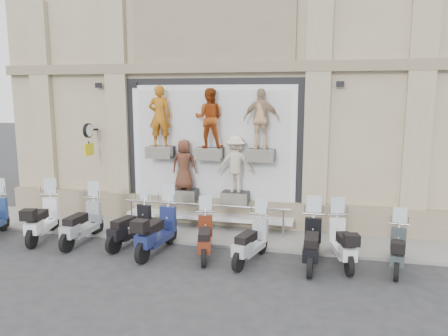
{
  "coord_description": "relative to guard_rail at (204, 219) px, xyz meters",
  "views": [
    {
      "loc": [
        3.43,
        -9.86,
        4.06
      ],
      "look_at": [
        0.62,
        1.9,
        2.02
      ],
      "focal_mm": 35.0,
      "sensor_mm": 36.0,
      "label": 1
    }
  ],
  "objects": [
    {
      "name": "scooter_h",
      "position": [
        3.15,
        -1.7,
        0.33
      ],
      "size": [
        0.59,
        1.96,
        1.59
      ],
      "primitive_type": null,
      "rotation": [
        0.0,
        0.0,
        -0.01
      ],
      "color": "black",
      "rests_on": "ground"
    },
    {
      "name": "sidewalk",
      "position": [
        0.0,
        0.1,
        -0.43
      ],
      "size": [
        16.0,
        2.2,
        0.08
      ],
      "primitive_type": "cube",
      "color": "gray",
      "rests_on": "ground"
    },
    {
      "name": "scooter_f",
      "position": [
        0.5,
        -1.73,
        0.26
      ],
      "size": [
        0.93,
        1.86,
        1.45
      ],
      "primitive_type": null,
      "rotation": [
        0.0,
        0.0,
        0.24
      ],
      "color": "#5C200F",
      "rests_on": "ground"
    },
    {
      "name": "guard_rail",
      "position": [
        0.0,
        0.0,
        0.0
      ],
      "size": [
        5.06,
        0.1,
        0.93
      ],
      "primitive_type": null,
      "color": "#9EA0A5",
      "rests_on": "ground"
    },
    {
      "name": "scooter_d",
      "position": [
        -1.67,
        -1.37,
        0.32
      ],
      "size": [
        1.03,
        2.0,
        1.56
      ],
      "primitive_type": null,
      "rotation": [
        0.0,
        0.0,
        -0.25
      ],
      "color": "black",
      "rests_on": "ground"
    },
    {
      "name": "building",
      "position": [
        0.0,
        5.0,
        5.54
      ],
      "size": [
        14.0,
        8.6,
        12.0
      ],
      "primitive_type": null,
      "color": "#BDAE8A",
      "rests_on": "ground"
    },
    {
      "name": "clock_sign_bracket",
      "position": [
        -3.9,
        0.47,
        2.34
      ],
      "size": [
        0.1,
        0.8,
        1.02
      ],
      "color": "black",
      "rests_on": "ground"
    },
    {
      "name": "scooter_c",
      "position": [
        -3.06,
        -1.52,
        0.35
      ],
      "size": [
        0.64,
        2.01,
        1.62
      ],
      "primitive_type": null,
      "rotation": [
        0.0,
        0.0,
        -0.03
      ],
      "color": "gray",
      "rests_on": "ground"
    },
    {
      "name": "ground",
      "position": [
        0.0,
        -2.0,
        -0.47
      ],
      "size": [
        90.0,
        90.0,
        0.0
      ],
      "primitive_type": "plane",
      "color": "#2D2D2F",
      "rests_on": "ground"
    },
    {
      "name": "scooter_b",
      "position": [
        -4.33,
        -1.47,
        0.36
      ],
      "size": [
        1.03,
        2.11,
        1.65
      ],
      "primitive_type": null,
      "rotation": [
        0.0,
        0.0,
        0.22
      ],
      "color": "white",
      "rests_on": "ground"
    },
    {
      "name": "scooter_e",
      "position": [
        -0.77,
        -1.74,
        0.37
      ],
      "size": [
        0.83,
        2.12,
        1.68
      ],
      "primitive_type": null,
      "rotation": [
        0.0,
        0.0,
        -0.11
      ],
      "color": "#161F50",
      "rests_on": "ground"
    },
    {
      "name": "scooter_g",
      "position": [
        1.69,
        -1.79,
        0.28
      ],
      "size": [
        1.0,
        1.92,
        1.5
      ],
      "primitive_type": null,
      "rotation": [
        0.0,
        0.0,
        -0.26
      ],
      "color": "#9D9FA4",
      "rests_on": "ground"
    },
    {
      "name": "shop_vitrine",
      "position": [
        0.09,
        0.74,
        1.98
      ],
      "size": [
        5.6,
        0.83,
        4.3
      ],
      "color": "black",
      "rests_on": "ground"
    },
    {
      "name": "scooter_i",
      "position": [
        3.86,
        -1.43,
        0.3
      ],
      "size": [
        0.94,
        1.95,
        1.53
      ],
      "primitive_type": null,
      "rotation": [
        0.0,
        0.0,
        0.22
      ],
      "color": "silver",
      "rests_on": "ground"
    },
    {
      "name": "scooter_j",
      "position": [
        5.1,
        -1.51,
        0.23
      ],
      "size": [
        0.75,
        1.76,
        1.38
      ],
      "primitive_type": null,
      "rotation": [
        0.0,
        0.0,
        -0.16
      ],
      "color": "#2F373A",
      "rests_on": "ground"
    }
  ]
}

